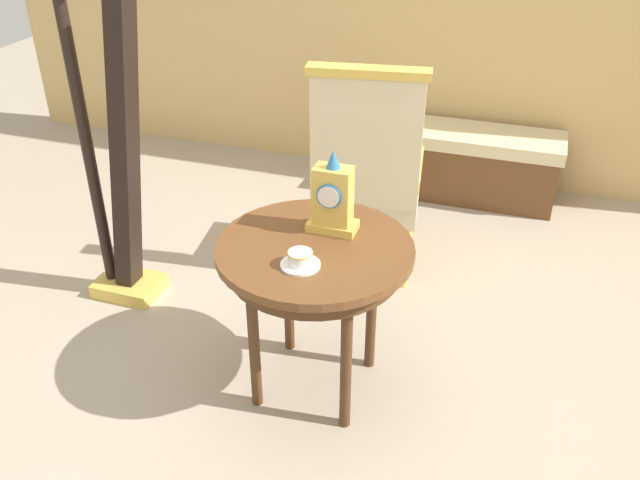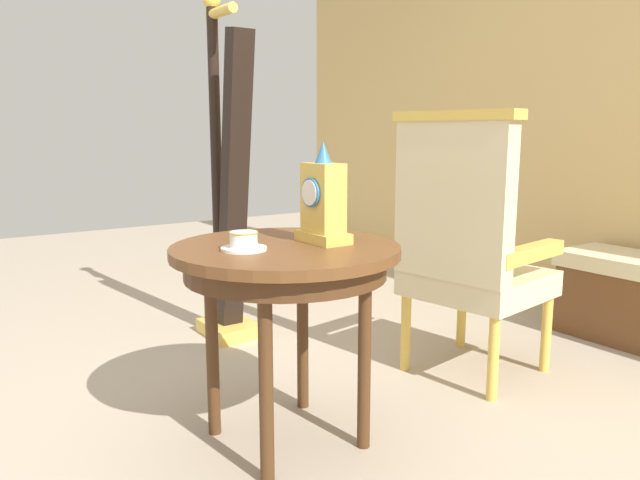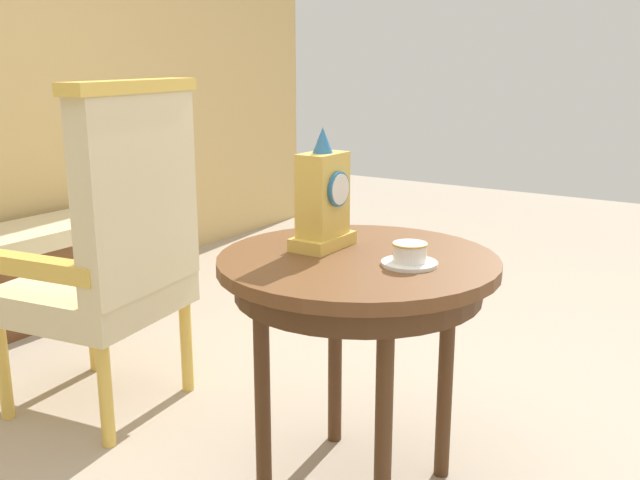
{
  "view_description": "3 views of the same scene",
  "coord_description": "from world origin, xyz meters",
  "px_view_note": "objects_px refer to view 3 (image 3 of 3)",
  "views": [
    {
      "loc": [
        0.8,
        -2.09,
        2.0
      ],
      "look_at": [
        0.11,
        -0.05,
        0.72
      ],
      "focal_mm": 37.83,
      "sensor_mm": 36.0,
      "label": 1
    },
    {
      "loc": [
        1.77,
        -1.07,
        1.06
      ],
      "look_at": [
        0.13,
        0.06,
        0.7
      ],
      "focal_mm": 34.23,
      "sensor_mm": 36.0,
      "label": 2
    },
    {
      "loc": [
        -1.54,
        -0.98,
        1.21
      ],
      "look_at": [
        -0.0,
        0.02,
        0.74
      ],
      "focal_mm": 40.68,
      "sensor_mm": 36.0,
      "label": 3
    }
  ],
  "objects_px": {
    "teacup_left": "(410,255)",
    "mantel_clock": "(323,200)",
    "side_table": "(358,284)",
    "window_bench": "(27,274)",
    "armchair": "(114,247)"
  },
  "relations": [
    {
      "from": "side_table",
      "to": "teacup_left",
      "type": "bearing_deg",
      "value": -90.47
    },
    {
      "from": "side_table",
      "to": "mantel_clock",
      "type": "height_order",
      "value": "mantel_clock"
    },
    {
      "from": "armchair",
      "to": "window_bench",
      "type": "bearing_deg",
      "value": 70.01
    },
    {
      "from": "mantel_clock",
      "to": "window_bench",
      "type": "relative_size",
      "value": 0.3
    },
    {
      "from": "window_bench",
      "to": "armchair",
      "type": "bearing_deg",
      "value": -109.99
    },
    {
      "from": "mantel_clock",
      "to": "window_bench",
      "type": "bearing_deg",
      "value": 80.23
    },
    {
      "from": "mantel_clock",
      "to": "side_table",
      "type": "bearing_deg",
      "value": -102.45
    },
    {
      "from": "mantel_clock",
      "to": "armchair",
      "type": "xyz_separation_m",
      "value": [
        -0.07,
        0.79,
        -0.23
      ]
    },
    {
      "from": "side_table",
      "to": "window_bench",
      "type": "xyz_separation_m",
      "value": [
        0.35,
        1.99,
        -0.39
      ]
    },
    {
      "from": "teacup_left",
      "to": "window_bench",
      "type": "distance_m",
      "value": 2.23
    },
    {
      "from": "teacup_left",
      "to": "armchair",
      "type": "xyz_separation_m",
      "value": [
        -0.04,
        1.07,
        -0.12
      ]
    },
    {
      "from": "teacup_left",
      "to": "mantel_clock",
      "type": "xyz_separation_m",
      "value": [
        0.03,
        0.28,
        0.11
      ]
    },
    {
      "from": "side_table",
      "to": "teacup_left",
      "type": "relative_size",
      "value": 5.2
    },
    {
      "from": "window_bench",
      "to": "teacup_left",
      "type": "bearing_deg",
      "value": -99.28
    },
    {
      "from": "armchair",
      "to": "teacup_left",
      "type": "bearing_deg",
      "value": -87.91
    }
  ]
}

